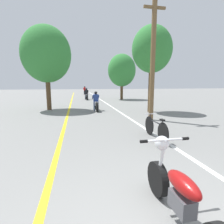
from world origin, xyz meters
TOP-DOWN VIEW (x-y plane):
  - lane_stripe_center at (-1.70, 12.44)m, footprint 0.14×48.00m
  - lane_stripe_edge at (1.66, 12.44)m, footprint 0.14×48.00m
  - utility_pole at (2.63, 6.98)m, footprint 1.10×0.24m
  - roadside_tree_right_near at (3.70, 9.53)m, footprint 2.60×2.34m
  - roadside_tree_right_far at (4.19, 19.01)m, footprint 3.28×2.95m
  - roadside_tree_left at (-3.10, 11.83)m, footprint 3.37×3.04m
  - motorcycle_foreground at (0.16, 0.50)m, footprint 0.79×1.95m
  - motorcycle_rider_lead at (0.18, 10.75)m, footprint 0.50×2.02m
  - motorcycle_rider_mid at (0.03, 19.52)m, footprint 0.50×2.14m
  - motorcycle_rider_far at (0.31, 29.52)m, footprint 0.50×2.05m
  - bicycle_parked at (1.47, 3.98)m, footprint 0.44×1.73m

SIDE VIEW (x-z plane):
  - lane_stripe_center at x=-1.70m, z-range 0.00..0.01m
  - lane_stripe_edge at x=1.66m, z-range 0.00..0.01m
  - bicycle_parked at x=1.47m, z-range -0.03..0.76m
  - motorcycle_foreground at x=0.16m, z-range -0.09..0.96m
  - motorcycle_rider_lead at x=0.18m, z-range -0.16..1.18m
  - motorcycle_rider_mid at x=0.03m, z-range -0.16..1.24m
  - motorcycle_rider_far at x=0.31m, z-range -0.18..1.26m
  - utility_pole at x=2.63m, z-range 0.09..6.13m
  - roadside_tree_right_far at x=4.19m, z-range 0.76..6.06m
  - roadside_tree_left at x=-3.10m, z-range 0.95..6.77m
  - roadside_tree_right_near at x=3.70m, z-range 1.24..6.78m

